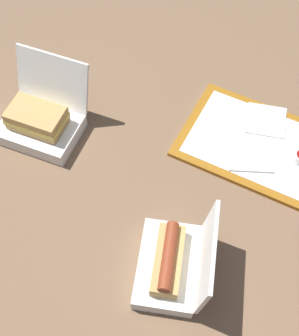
{
  "coord_description": "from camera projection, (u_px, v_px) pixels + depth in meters",
  "views": [
    {
      "loc": [
        -0.18,
        0.54,
        0.97
      ],
      "look_at": [
        -0.01,
        -0.01,
        0.05
      ],
      "focal_mm": 50.0,
      "sensor_mm": 36.0,
      "label": 1
    }
  ],
  "objects": [
    {
      "name": "food_tray",
      "position": [
        256.0,
        144.0,
        1.17
      ],
      "size": [
        0.41,
        0.32,
        0.01
      ],
      "color": "#A56619",
      "rests_on": "ground_plane"
    },
    {
      "name": "napkin_stack",
      "position": [
        266.0,
        120.0,
        1.2
      ],
      "size": [
        0.11,
        0.11,
        0.0
      ],
      "primitive_type": "cube",
      "rotation": [
        0.0,
        0.0,
        0.09
      ],
      "color": "white",
      "rests_on": "food_tray"
    },
    {
      "name": "clamshell_sandwich_center",
      "position": [
        41.0,
        120.0,
        1.17
      ],
      "size": [
        0.21,
        0.2,
        0.17
      ],
      "color": "white",
      "rests_on": "ground_plane"
    },
    {
      "name": "clamshell_hotdog_right",
      "position": [
        172.0,
        264.0,
        0.97
      ],
      "size": [
        0.18,
        0.21,
        0.16
      ],
      "color": "white",
      "rests_on": "ground_plane"
    },
    {
      "name": "ground_plane",
      "position": [
        144.0,
        183.0,
        1.12
      ],
      "size": [
        3.2,
        3.2,
        0.0
      ],
      "primitive_type": "plane",
      "color": "brown"
    },
    {
      "name": "plastic_fork",
      "position": [
        252.0,
        170.0,
        1.12
      ],
      "size": [
        0.11,
        0.04,
        0.0
      ],
      "primitive_type": "cube",
      "rotation": [
        0.0,
        0.0,
        0.24
      ],
      "color": "white",
      "rests_on": "food_tray"
    }
  ]
}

